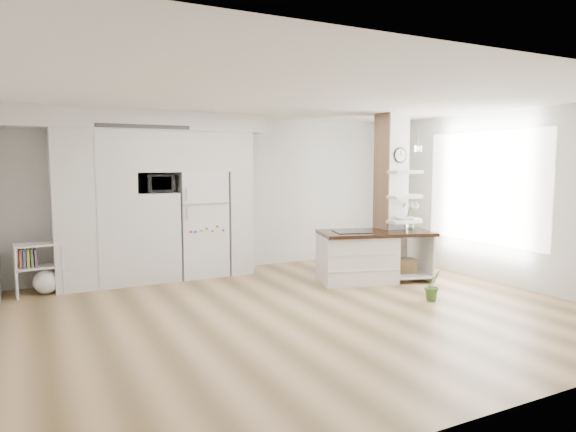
# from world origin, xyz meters

# --- Properties ---
(floor) EXTENTS (7.00, 6.00, 0.01)m
(floor) POSITION_xyz_m (0.00, 0.00, 0.00)
(floor) COLOR tan
(floor) RESTS_ON ground
(room) EXTENTS (7.04, 6.04, 2.72)m
(room) POSITION_xyz_m (0.00, 0.00, 1.86)
(room) COLOR white
(room) RESTS_ON ground
(cabinet_wall) EXTENTS (4.00, 0.71, 2.70)m
(cabinet_wall) POSITION_xyz_m (-1.45, 2.67, 1.51)
(cabinet_wall) COLOR white
(cabinet_wall) RESTS_ON floor
(refrigerator) EXTENTS (0.78, 0.69, 1.75)m
(refrigerator) POSITION_xyz_m (-0.53, 2.68, 0.88)
(refrigerator) COLOR white
(refrigerator) RESTS_ON floor
(column) EXTENTS (0.69, 0.90, 2.70)m
(column) POSITION_xyz_m (2.38, 1.13, 1.35)
(column) COLOR silver
(column) RESTS_ON floor
(window) EXTENTS (0.00, 2.40, 2.40)m
(window) POSITION_xyz_m (3.48, 0.30, 1.50)
(window) COLOR white
(window) RESTS_ON room
(pendant_light) EXTENTS (0.12, 0.12, 0.10)m
(pendant_light) POSITION_xyz_m (1.70, 0.15, 2.12)
(pendant_light) COLOR white
(pendant_light) RESTS_ON room
(kitchen_island) EXTENTS (1.96, 1.32, 1.38)m
(kitchen_island) POSITION_xyz_m (1.65, 1.05, 0.43)
(kitchen_island) COLOR white
(kitchen_island) RESTS_ON floor
(bookshelf) EXTENTS (0.66, 0.41, 0.75)m
(bookshelf) POSITION_xyz_m (-2.97, 2.50, 0.33)
(bookshelf) COLOR white
(bookshelf) RESTS_ON floor
(floor_plant_a) EXTENTS (0.26, 0.22, 0.43)m
(floor_plant_a) POSITION_xyz_m (1.81, -0.36, 0.22)
(floor_plant_a) COLOR #477930
(floor_plant_a) RESTS_ON floor
(floor_plant_b) EXTENTS (0.32, 0.32, 0.51)m
(floor_plant_b) POSITION_xyz_m (3.00, 2.50, 0.26)
(floor_plant_b) COLOR #477930
(floor_plant_b) RESTS_ON floor
(microwave) EXTENTS (0.54, 0.37, 0.30)m
(microwave) POSITION_xyz_m (-1.27, 2.62, 1.57)
(microwave) COLOR #2D2D2D
(microwave) RESTS_ON cabinet_wall
(shelf_plant) EXTENTS (0.27, 0.23, 0.30)m
(shelf_plant) POSITION_xyz_m (2.63, 1.30, 1.52)
(shelf_plant) COLOR #477930
(shelf_plant) RESTS_ON column
(decor_bowl) EXTENTS (0.22, 0.22, 0.05)m
(decor_bowl) POSITION_xyz_m (2.30, 0.90, 1.00)
(decor_bowl) COLOR white
(decor_bowl) RESTS_ON column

